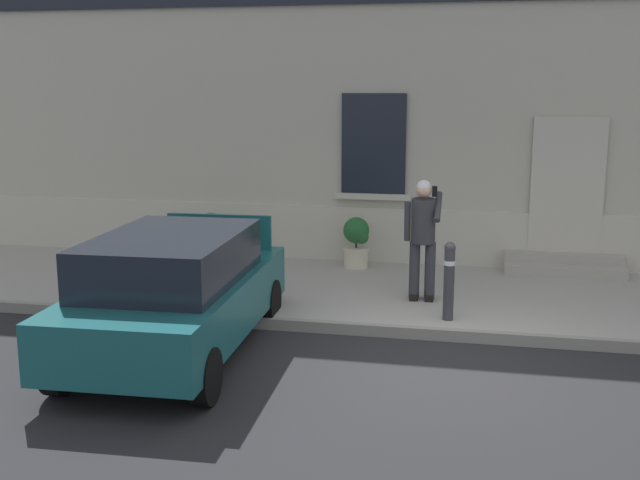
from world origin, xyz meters
name	(u,v)px	position (x,y,z in m)	size (l,w,h in m)	color
ground_plane	(428,365)	(0.00, 0.00, 0.00)	(80.00, 80.00, 0.00)	#232326
sidewalk	(442,296)	(0.00, 2.80, 0.07)	(24.00, 3.60, 0.15)	#99968E
curb_edge	(434,334)	(0.00, 0.94, 0.07)	(24.00, 0.12, 0.15)	gray
building_facade	(456,53)	(0.00, 5.29, 3.73)	(24.00, 1.52, 7.50)	#B2AD9E
entrance_stoop	(564,265)	(1.89, 4.33, 0.28)	(1.90, 0.64, 0.32)	#9E998E
hatchback_car_teal	(176,291)	(-2.98, -0.25, 0.79)	(1.91, 4.12, 1.50)	#165156
bollard_near_person	(449,278)	(0.16, 1.35, 0.71)	(0.15, 0.15, 1.04)	#333338
bollard_far_left	(214,267)	(-3.07, 1.35, 0.71)	(0.15, 0.15, 1.04)	#333338
person_on_phone	(423,232)	(-0.26, 2.18, 1.15)	(0.51, 0.48, 1.75)	#2D2D33
planter_olive	(212,236)	(-4.05, 3.99, 0.61)	(0.44, 0.44, 0.86)	#606B38
planter_cream	(357,241)	(-1.50, 4.05, 0.61)	(0.44, 0.44, 0.86)	beige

